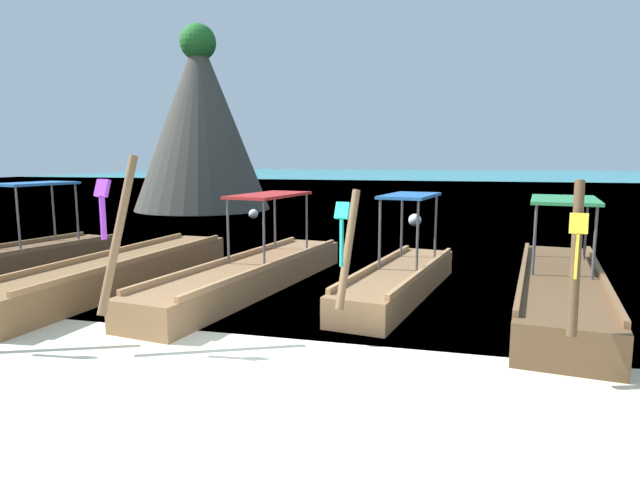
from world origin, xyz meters
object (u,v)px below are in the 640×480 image
at_px(longtail_boat_yellow_ribbon, 560,288).
at_px(mooring_buoy_near, 253,214).
at_px(longtail_boat_red_ribbon, 15,259).
at_px(longtail_boat_turquoise_ribbon, 399,279).
at_px(karst_rock, 197,127).
at_px(longtail_boat_violet_ribbon, 251,274).
at_px(mooring_buoy_far, 415,220).
at_px(longtail_boat_green_ribbon, 118,273).

relative_size(longtail_boat_yellow_ribbon, mooring_buoy_near, 16.72).
relative_size(longtail_boat_red_ribbon, mooring_buoy_near, 13.35).
relative_size(longtail_boat_turquoise_ribbon, karst_rock, 0.62).
distance_m(longtail_boat_violet_ribbon, mooring_buoy_far, 11.63).
relative_size(longtail_boat_violet_ribbon, longtail_boat_turquoise_ribbon, 1.29).
bearing_deg(longtail_boat_green_ribbon, longtail_boat_violet_ribbon, 11.75).
bearing_deg(longtail_boat_red_ribbon, karst_rock, 102.02).
height_order(longtail_boat_red_ribbon, longtail_boat_violet_ribbon, longtail_boat_violet_ribbon).
height_order(longtail_boat_turquoise_ribbon, mooring_buoy_far, longtail_boat_turquoise_ribbon).
xyz_separation_m(longtail_boat_yellow_ribbon, karst_rock, (-15.32, 16.02, 3.95)).
bearing_deg(longtail_boat_violet_ribbon, karst_rock, 120.12).
bearing_deg(longtail_boat_green_ribbon, karst_rock, 111.69).
height_order(longtail_boat_turquoise_ribbon, longtail_boat_yellow_ribbon, longtail_boat_yellow_ribbon).
bearing_deg(mooring_buoy_near, longtail_boat_violet_ribbon, -68.75).
bearing_deg(karst_rock, longtail_boat_violet_ribbon, -59.88).
relative_size(longtail_boat_green_ribbon, longtail_boat_yellow_ribbon, 1.06).
relative_size(longtail_boat_turquoise_ribbon, mooring_buoy_near, 13.57).
bearing_deg(longtail_boat_green_ribbon, mooring_buoy_far, 66.82).
distance_m(longtail_boat_red_ribbon, longtail_boat_yellow_ribbon, 11.90).
distance_m(karst_rock, mooring_buoy_near, 7.19).
height_order(longtail_boat_green_ribbon, longtail_boat_yellow_ribbon, longtail_boat_green_ribbon).
bearing_deg(mooring_buoy_near, karst_rock, 140.45).
height_order(longtail_boat_turquoise_ribbon, mooring_buoy_near, longtail_boat_turquoise_ribbon).
distance_m(longtail_boat_green_ribbon, longtail_boat_yellow_ribbon, 8.70).
bearing_deg(mooring_buoy_far, longtail_boat_turquoise_ribbon, -86.80).
height_order(longtail_boat_yellow_ribbon, mooring_buoy_far, longtail_boat_yellow_ribbon).
bearing_deg(longtail_boat_yellow_ribbon, mooring_buoy_near, 131.29).
distance_m(longtail_boat_green_ribbon, longtail_boat_turquoise_ribbon, 5.80).
relative_size(mooring_buoy_near, mooring_buoy_far, 0.84).
distance_m(mooring_buoy_near, mooring_buoy_far, 7.29).
xyz_separation_m(longtail_boat_violet_ribbon, mooring_buoy_near, (-4.83, 12.41, -0.12)).
height_order(longtail_boat_red_ribbon, karst_rock, karst_rock).
xyz_separation_m(longtail_boat_green_ribbon, mooring_buoy_far, (5.12, 11.95, -0.07)).
xyz_separation_m(longtail_boat_red_ribbon, longtail_boat_yellow_ribbon, (11.90, 0.06, 0.00)).
distance_m(longtail_boat_yellow_ribbon, mooring_buoy_near, 16.32).
xyz_separation_m(mooring_buoy_near, mooring_buoy_far, (7.22, -1.02, 0.04)).
bearing_deg(karst_rock, longtail_boat_red_ribbon, -77.98).
relative_size(longtail_boat_violet_ribbon, mooring_buoy_near, 17.57).
bearing_deg(karst_rock, mooring_buoy_near, -39.55).
relative_size(longtail_boat_green_ribbon, mooring_buoy_far, 14.81).
distance_m(longtail_boat_red_ribbon, mooring_buoy_near, 12.37).
xyz_separation_m(longtail_boat_red_ribbon, longtail_boat_green_ribbon, (3.23, -0.66, -0.03)).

